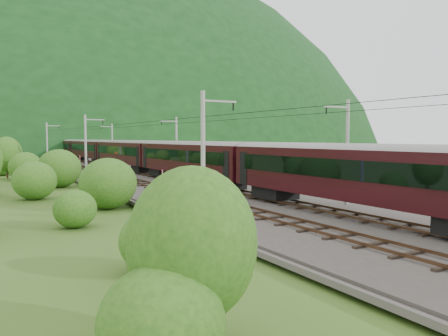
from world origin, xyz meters
TOP-DOWN VIEW (x-y plane):
  - ground at (0.00, 0.00)m, footprint 600.00×600.00m
  - railbed at (0.00, 10.00)m, footprint 14.00×220.00m
  - track_left at (-2.40, 10.00)m, footprint 2.40×220.00m
  - track_right at (2.40, 10.00)m, footprint 2.40×220.00m
  - catenary_left at (-6.12, 32.00)m, footprint 2.54×192.28m
  - catenary_right at (6.12, 32.00)m, footprint 2.54×192.28m
  - overhead_wires at (0.00, 10.00)m, footprint 4.83×198.00m
  - mountain_main at (0.00, 260.00)m, footprint 504.00×360.00m
  - train at (2.40, 43.01)m, footprint 3.15×173.31m
  - hazard_post_near at (-0.29, 63.76)m, footprint 0.18×0.18m
  - hazard_post_far at (0.29, 22.70)m, footprint 0.15×0.15m
  - signal at (-3.86, 59.04)m, footprint 0.25×0.25m
  - vegetation_left at (-13.81, 23.60)m, footprint 12.88×148.18m
  - vegetation_right at (11.84, 10.42)m, footprint 5.96×99.80m

SIDE VIEW (x-z plane):
  - ground at x=0.00m, z-range 0.00..0.00m
  - mountain_main at x=0.00m, z-range -122.00..122.00m
  - railbed at x=0.00m, z-range 0.00..0.30m
  - track_left at x=-2.40m, z-range 0.24..0.51m
  - track_right at x=2.40m, z-range 0.24..0.51m
  - hazard_post_far at x=0.29m, z-range 0.30..1.75m
  - hazard_post_near at x=-0.29m, z-range 0.30..2.02m
  - vegetation_right at x=11.84m, z-range -0.12..2.70m
  - signal at x=-3.86m, z-range 0.50..2.79m
  - vegetation_left at x=-13.81m, z-range -0.81..5.02m
  - train at x=2.40m, z-range 0.96..6.45m
  - catenary_left at x=-6.12m, z-range 0.50..8.50m
  - catenary_right at x=6.12m, z-range 0.50..8.50m
  - overhead_wires at x=0.00m, z-range 7.08..7.12m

